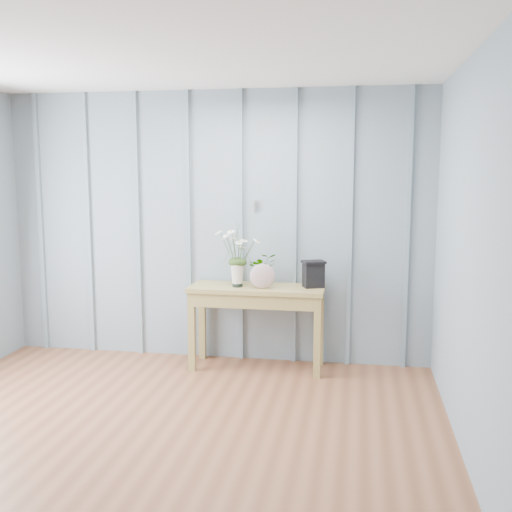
% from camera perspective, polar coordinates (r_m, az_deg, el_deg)
% --- Properties ---
extents(ground, '(4.50, 4.50, 0.00)m').
position_cam_1_polar(ground, '(3.87, -12.18, -19.38)').
color(ground, brown).
rests_on(ground, ground).
extents(room_shell, '(4.00, 4.50, 2.50)m').
position_cam_1_polar(room_shell, '(4.29, -8.36, 10.91)').
color(room_shell, gray).
rests_on(room_shell, ground).
extents(sideboard, '(1.20, 0.45, 0.75)m').
position_cam_1_polar(sideboard, '(5.36, 0.09, -4.10)').
color(sideboard, olive).
rests_on(sideboard, ground).
extents(daisy_vase, '(0.40, 0.31, 0.57)m').
position_cam_1_polar(daisy_vase, '(5.26, -1.79, 0.88)').
color(daisy_vase, black).
rests_on(daisy_vase, sideboard).
extents(spider_plant, '(0.32, 0.30, 0.29)m').
position_cam_1_polar(spider_plant, '(5.41, 0.59, -1.21)').
color(spider_plant, '#233E14').
rests_on(spider_plant, sideboard).
extents(felt_disc_vessel, '(0.23, 0.10, 0.22)m').
position_cam_1_polar(felt_disc_vessel, '(5.21, 0.62, -1.94)').
color(felt_disc_vessel, '#8A4F62').
rests_on(felt_disc_vessel, sideboard).
extents(carved_box, '(0.24, 0.21, 0.24)m').
position_cam_1_polar(carved_box, '(5.30, 5.49, -1.69)').
color(carved_box, black).
rests_on(carved_box, sideboard).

